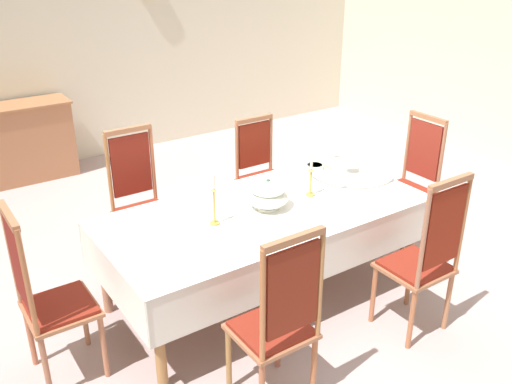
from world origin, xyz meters
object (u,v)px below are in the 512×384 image
Objects in this scene: soup_tureen at (268,194)px; candlestick_west at (214,204)px; chair_south_a at (279,320)px; spoon_secondary at (250,182)px; chair_north_a at (140,199)px; chair_south_b at (425,256)px; bowl_near_left at (315,166)px; sideboard at (9,145)px; chair_north_b at (262,172)px; dining_table at (265,218)px; chair_head_east at (412,180)px; candlestick_east at (311,180)px; spoon_primary at (322,165)px; bowl_near_right at (241,185)px; chair_head_west at (46,296)px.

soup_tureen is 0.46m from candlestick_west.
candlestick_west is (0.16, 0.99, 0.30)m from chair_south_a.
spoon_secondary is (0.61, 0.47, -0.15)m from candlestick_west.
chair_north_a is at bearing 90.00° from chair_south_a.
bowl_near_left is at bearing 82.66° from chair_south_b.
bowl_near_left is 3.67m from sideboard.
chair_south_a reaches higher than chair_north_b.
chair_north_b is 0.72m from spoon_secondary.
chair_north_a is at bearing 101.82° from sideboard.
chair_north_b is (1.24, 1.97, -0.04)m from chair_south_a.
dining_table is 0.93m from bowl_near_left.
candlestick_west is at bearing 180.00° from soup_tureen.
chair_south_a is 2.43m from chair_head_east.
sideboard is at bearing 122.19° from bowl_near_left.
bowl_near_left is (0.18, 1.40, 0.16)m from chair_south_b.
chair_north_b is 3.29× the size of candlestick_east.
soup_tureen is 2.02× the size of bowl_near_left.
dining_table is 1.04m from spoon_primary.
candlestick_west is at bearing -138.84° from bowl_near_right.
chair_north_a reaches higher than chair_north_b.
chair_head_west reaches higher than chair_north_a.
chair_head_east is 1.63m from bowl_near_right.
dining_table is 1.15m from chair_south_a.
candlestick_west is 2.50× the size of bowl_near_left.
chair_north_b is 1.05m from candlestick_east.
chair_south_b reaches higher than sideboard.
bowl_near_left reaches higher than dining_table.
candlestick_west is (1.20, 0.00, 0.30)m from chair_head_west.
chair_head_west reaches higher than soup_tureen.
chair_head_west is at bearing 136.39° from chair_south_a.
chair_south_b is 1.04× the size of chair_head_east.
chair_north_a is (0.00, 1.98, -0.00)m from chair_south_a.
soup_tureen is 0.46m from bowl_near_right.
dining_table is 0.46m from bowl_near_right.
spoon_primary is at bearing 25.31° from dining_table.
chair_head_west is (-1.63, -0.00, -0.07)m from dining_table.
dining_table is at bearing -123.28° from spoon_secondary.
chair_south_a reaches higher than chair_head_east.
chair_south_b reaches higher than bowl_near_right.
candlestick_east reaches higher than spoon_primary.
chair_head_east is 6.68× the size of spoon_primary.
chair_north_b is (0.65, 0.98, -0.11)m from dining_table.
candlestick_east is (-0.21, 0.99, 0.27)m from chair_south_b.
chair_north_a reaches higher than spoon_secondary.
chair_north_a reaches higher than chair_head_east.
dining_table is 2.00× the size of chair_head_west.
spoon_secondary is (-0.47, 1.46, 0.14)m from chair_south_b.
chair_head_east is 0.92m from bowl_near_left.
chair_north_a is 7.90× the size of bowl_near_left.
bowl_near_left is 0.65m from spoon_secondary.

